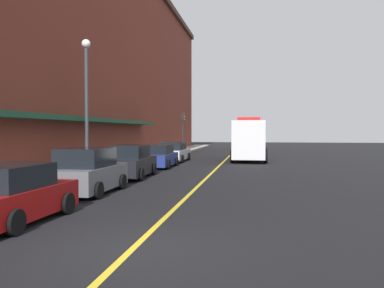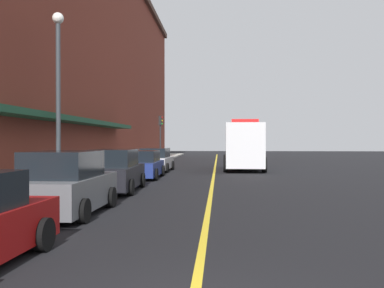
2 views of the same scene
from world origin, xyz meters
name	(u,v)px [view 1 (image 1 of 2)]	position (x,y,z in m)	size (l,w,h in m)	color
ground_plane	(224,162)	(0.00, 25.00, 0.00)	(112.00, 112.00, 0.00)	black
sidewalk_left	(149,160)	(-6.20, 25.00, 0.07)	(2.40, 70.00, 0.15)	#9E9B93
lane_center_stripe	(224,161)	(0.00, 25.00, 0.00)	(0.16, 70.00, 0.01)	gold
brick_building_left	(64,56)	(-13.04, 24.00, 8.58)	(12.46, 64.00, 17.15)	maroon
parked_car_0	(10,195)	(-3.98, 1.79, 0.75)	(2.22, 4.26, 1.58)	maroon
parked_car_1	(88,172)	(-4.02, 7.13, 0.84)	(2.14, 4.29, 1.80)	#595B60
parked_car_2	(131,162)	(-3.95, 12.73, 0.81)	(2.06, 4.72, 1.74)	black
parked_car_3	(159,157)	(-3.90, 18.90, 0.73)	(2.05, 4.54, 1.54)	navy
parked_car_4	(173,152)	(-4.00, 24.39, 0.75)	(2.19, 4.65, 1.58)	silver
box_truck	(250,141)	(2.05, 26.39, 1.66)	(2.90, 7.90, 3.49)	silver
parking_meter_0	(4,176)	(-5.35, 3.64, 1.06)	(0.14, 0.18, 1.33)	#4C4C51
parking_meter_1	(133,152)	(-5.35, 17.79, 1.06)	(0.14, 0.18, 1.33)	#4C4C51
parking_meter_2	(117,155)	(-5.35, 14.52, 1.06)	(0.14, 0.18, 1.33)	#4C4C51
street_lamp_left	(86,93)	(-5.95, 11.67, 4.40)	(0.44, 0.44, 6.94)	#33383D
traffic_light_near	(183,124)	(-5.29, 36.18, 3.16)	(0.38, 0.36, 4.30)	#232326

